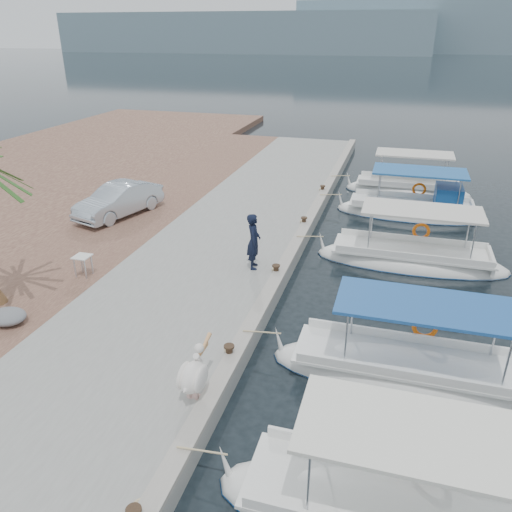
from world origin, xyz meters
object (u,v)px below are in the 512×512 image
(fishing_caique_b, at_px, (409,374))
(parked_car, at_px, (119,200))
(pelican, at_px, (194,375))
(fishing_caique_d, at_px, (413,212))
(fishing_caique_e, at_px, (407,191))
(fisherman, at_px, (254,241))
(fishing_caique_c, at_px, (410,261))

(fishing_caique_b, relative_size, parked_car, 1.66)
(pelican, bearing_deg, parked_car, 127.28)
(parked_car, bearing_deg, fishing_caique_b, -14.90)
(fishing_caique_d, height_order, parked_car, fishing_caique_d)
(fishing_caique_d, distance_m, fishing_caique_e, 3.69)
(pelican, distance_m, fisherman, 7.03)
(fishing_caique_c, xyz_separation_m, parked_car, (-12.82, 0.62, 1.09))
(fishing_caique_d, relative_size, fisherman, 3.54)
(pelican, bearing_deg, fishing_caique_d, 72.80)
(fishing_caique_e, bearing_deg, pelican, -103.17)
(fishing_caique_c, height_order, fishing_caique_d, same)
(fishing_caique_b, distance_m, fishing_caique_e, 16.62)
(fishing_caique_b, bearing_deg, fishing_caique_e, 90.90)
(fishing_caique_c, relative_size, fishing_caique_e, 1.07)
(parked_car, bearing_deg, fisherman, -9.32)
(fishing_caique_d, xyz_separation_m, pelican, (-4.86, -15.68, 0.93))
(fishing_caique_c, relative_size, parked_car, 1.65)
(fishing_caique_b, height_order, parked_car, fishing_caique_b)
(fishing_caique_e, relative_size, pelican, 4.36)
(fishing_caique_d, xyz_separation_m, fisherman, (-5.49, -8.70, 1.31))
(fishing_caique_b, distance_m, fisherman, 7.02)
(fishing_caique_d, bearing_deg, fishing_caique_c, -90.76)
(fishing_caique_b, distance_m, parked_car, 15.06)
(pelican, bearing_deg, fisherman, 95.20)
(fishing_caique_b, distance_m, pelican, 5.61)
(fishing_caique_c, distance_m, fishing_caique_d, 5.75)
(fishing_caique_b, height_order, fishing_caique_e, same)
(fishing_caique_d, xyz_separation_m, parked_car, (-12.89, -5.13, 1.02))
(fisherman, bearing_deg, fishing_caique_c, -75.89)
(fishing_caique_c, xyz_separation_m, fishing_caique_d, (0.08, 5.75, 0.07))
(fishing_caique_d, relative_size, fishing_caique_e, 1.07)
(fishing_caique_c, height_order, parked_car, fishing_caique_c)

